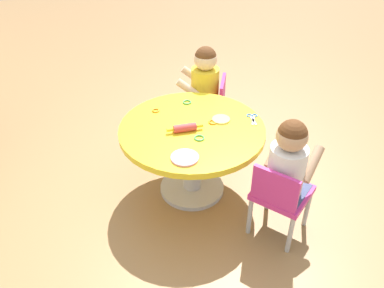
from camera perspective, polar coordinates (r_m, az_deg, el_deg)
ground_plane at (r=2.84m, az=-0.00°, el=-6.38°), size 10.00×10.00×0.00m
craft_table at (r=2.59m, az=-0.00°, el=0.20°), size 0.92×0.92×0.52m
child_chair_left at (r=2.40m, az=12.32°, el=-7.04°), size 0.42×0.42×0.54m
seated_child_left at (r=2.28m, az=13.44°, el=-2.27°), size 0.44×0.43×0.51m
child_chair_right at (r=3.17m, az=2.41°, el=5.40°), size 0.38×0.38×0.54m
seated_child_right at (r=3.07m, az=1.77°, el=9.12°), size 0.36×0.41×0.51m
rolling_pin at (r=2.47m, az=-1.01°, el=2.31°), size 0.06×0.23×0.05m
craft_scissors at (r=2.64m, az=8.56°, el=3.70°), size 0.14×0.08×0.01m
playdough_blob_0 at (r=2.26m, az=-1.02°, el=-1.94°), size 0.16×0.16×0.01m
playdough_blob_1 at (r=2.60m, az=4.13°, el=3.51°), size 0.12×0.12×0.01m
cookie_cutter_0 at (r=2.42m, az=1.05°, el=0.87°), size 0.06×0.06×0.01m
cookie_cutter_1 at (r=2.78m, az=-0.70°, el=5.95°), size 0.06×0.06×0.01m
cookie_cutter_2 at (r=2.57m, az=2.93°, el=3.12°), size 0.06×0.06×0.01m
cookie_cutter_3 at (r=2.70m, az=-5.16°, el=4.75°), size 0.05×0.05×0.01m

